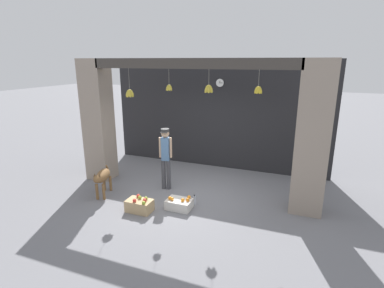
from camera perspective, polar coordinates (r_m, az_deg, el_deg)
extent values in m
plane|color=slate|center=(7.74, -1.00, -9.91)|extent=(60.00, 60.00, 0.00)
cube|color=#232326|center=(9.48, 4.71, 5.61)|extent=(6.93, 0.12, 3.39)
cube|color=gray|center=(8.86, -17.43, 4.22)|extent=(0.70, 0.60, 3.39)
cube|color=gray|center=(6.96, 21.94, 0.82)|extent=(0.70, 0.60, 3.39)
cube|color=#3D3833|center=(7.10, -0.75, 15.10)|extent=(5.03, 0.24, 0.24)
cylinder|color=#B2AD99|center=(7.89, -11.91, 12.03)|extent=(0.01, 0.01, 0.53)
ellipsoid|color=gold|center=(7.89, -11.43, 9.42)|extent=(0.14, 0.08, 0.22)
ellipsoid|color=gold|center=(7.93, -11.39, 9.46)|extent=(0.12, 0.13, 0.23)
ellipsoid|color=gold|center=(7.97, -11.63, 9.47)|extent=(0.09, 0.14, 0.22)
ellipsoid|color=gold|center=(7.96, -11.97, 9.45)|extent=(0.14, 0.11, 0.23)
ellipsoid|color=gold|center=(7.92, -12.16, 9.41)|extent=(0.14, 0.11, 0.23)
ellipsoid|color=gold|center=(7.88, -12.05, 9.38)|extent=(0.09, 0.14, 0.22)
ellipsoid|color=gold|center=(7.86, -11.73, 9.39)|extent=(0.12, 0.13, 0.23)
cylinder|color=#B2AD99|center=(7.35, -4.42, 12.65)|extent=(0.01, 0.01, 0.38)
ellipsoid|color=gold|center=(7.35, -4.10, 10.63)|extent=(0.10, 0.06, 0.16)
ellipsoid|color=gold|center=(7.38, -4.10, 10.65)|extent=(0.09, 0.09, 0.17)
ellipsoid|color=gold|center=(7.40, -4.31, 10.66)|extent=(0.07, 0.10, 0.16)
ellipsoid|color=gold|center=(7.40, -4.58, 10.65)|extent=(0.10, 0.08, 0.17)
ellipsoid|color=gold|center=(7.36, -4.69, 10.63)|extent=(0.10, 0.08, 0.17)
ellipsoid|color=gold|center=(7.33, -4.58, 10.61)|extent=(0.07, 0.10, 0.16)
ellipsoid|color=gold|center=(7.33, -4.31, 10.61)|extent=(0.09, 0.09, 0.17)
cylinder|color=#B2AD99|center=(6.94, 3.24, 12.62)|extent=(0.01, 0.01, 0.35)
ellipsoid|color=gold|center=(6.94, 3.61, 10.41)|extent=(0.13, 0.07, 0.20)
ellipsoid|color=gold|center=(7.00, 3.45, 10.46)|extent=(0.09, 0.13, 0.21)
ellipsoid|color=gold|center=(7.00, 2.96, 10.47)|extent=(0.13, 0.11, 0.21)
ellipsoid|color=gold|center=(6.94, 2.80, 10.43)|extent=(0.13, 0.11, 0.21)
ellipsoid|color=gold|center=(6.91, 3.20, 10.39)|extent=(0.09, 0.13, 0.21)
cylinder|color=#B2AD99|center=(6.64, 12.64, 12.16)|extent=(0.01, 0.01, 0.35)
ellipsoid|color=yellow|center=(6.65, 12.88, 9.98)|extent=(0.12, 0.06, 0.18)
ellipsoid|color=yellow|center=(6.69, 12.79, 10.01)|extent=(0.10, 0.10, 0.19)
ellipsoid|color=yellow|center=(6.70, 12.48, 10.04)|extent=(0.08, 0.11, 0.18)
ellipsoid|color=yellow|center=(6.69, 12.20, 10.04)|extent=(0.11, 0.09, 0.18)
ellipsoid|color=yellow|center=(6.65, 12.14, 10.01)|extent=(0.11, 0.09, 0.18)
ellipsoid|color=yellow|center=(6.62, 12.36, 9.98)|extent=(0.08, 0.11, 0.18)
ellipsoid|color=yellow|center=(6.62, 12.70, 9.96)|extent=(0.10, 0.10, 0.19)
ellipsoid|color=brown|center=(7.94, -16.60, -5.76)|extent=(0.49, 0.75, 0.28)
cylinder|color=brown|center=(7.81, -16.46, -8.74)|extent=(0.07, 0.07, 0.40)
cylinder|color=brown|center=(7.87, -17.64, -8.66)|extent=(0.07, 0.07, 0.40)
cylinder|color=brown|center=(8.27, -15.26, -7.25)|extent=(0.07, 0.07, 0.40)
cylinder|color=brown|center=(8.32, -16.37, -7.18)|extent=(0.07, 0.07, 0.40)
ellipsoid|color=brown|center=(7.59, -17.59, -6.36)|extent=(0.25, 0.30, 0.19)
cone|color=brown|center=(7.53, -17.25, -5.67)|extent=(0.06, 0.06, 0.08)
cone|color=brown|center=(7.57, -18.05, -5.63)|extent=(0.06, 0.06, 0.08)
cylinder|color=brown|center=(8.28, -15.74, -4.62)|extent=(0.11, 0.22, 0.28)
cylinder|color=#424247|center=(8.03, -4.46, -5.84)|extent=(0.11, 0.11, 0.81)
cylinder|color=#424247|center=(8.06, -5.44, -5.78)|extent=(0.11, 0.11, 0.81)
cube|color=#4C7099|center=(7.81, -5.07, -0.94)|extent=(0.23, 0.21, 0.61)
cylinder|color=tan|center=(7.77, -4.07, -0.72)|extent=(0.06, 0.06, 0.54)
cylinder|color=tan|center=(7.83, -6.08, -0.64)|extent=(0.06, 0.06, 0.54)
sphere|color=tan|center=(7.71, -5.15, 1.99)|extent=(0.21, 0.21, 0.21)
cylinder|color=#2D2D2D|center=(7.69, -5.16, 2.64)|extent=(0.21, 0.21, 0.07)
cube|color=#2D2D2D|center=(7.59, -5.33, 2.23)|extent=(0.20, 0.15, 0.01)
cube|color=silver|center=(7.11, -2.45, -11.37)|extent=(0.58, 0.41, 0.22)
sphere|color=orange|center=(6.98, -0.82, -10.59)|extent=(0.08, 0.08, 0.08)
sphere|color=orange|center=(7.03, -3.83, -10.39)|extent=(0.08, 0.08, 0.08)
sphere|color=orange|center=(6.97, -1.79, -10.61)|extent=(0.08, 0.08, 0.08)
sphere|color=orange|center=(7.11, -0.58, -10.06)|extent=(0.08, 0.08, 0.08)
sphere|color=orange|center=(7.08, -4.25, -10.23)|extent=(0.08, 0.08, 0.08)
cube|color=tan|center=(7.09, -9.98, -11.49)|extent=(0.58, 0.37, 0.27)
sphere|color=#99B238|center=(6.81, -9.20, -11.01)|extent=(0.08, 0.08, 0.08)
sphere|color=#99B238|center=(7.01, -8.78, -10.18)|extent=(0.08, 0.08, 0.08)
sphere|color=red|center=(6.94, -9.00, -10.49)|extent=(0.08, 0.08, 0.08)
sphere|color=red|center=(7.16, -10.21, -9.67)|extent=(0.08, 0.08, 0.08)
sphere|color=red|center=(6.91, -9.01, -10.61)|extent=(0.08, 0.08, 0.08)
sphere|color=red|center=(6.95, -10.90, -10.53)|extent=(0.08, 0.08, 0.08)
sphere|color=#99B238|center=(7.07, -9.92, -9.99)|extent=(0.08, 0.08, 0.08)
cylinder|color=silver|center=(7.31, 0.46, -10.62)|extent=(0.07, 0.07, 0.22)
cylinder|color=black|center=(7.26, 0.46, -9.76)|extent=(0.04, 0.04, 0.02)
cylinder|color=black|center=(9.27, 5.36, 11.53)|extent=(0.25, 0.01, 0.25)
cylinder|color=white|center=(9.26, 5.34, 11.52)|extent=(0.24, 0.02, 0.24)
cube|color=black|center=(9.24, 5.32, 11.68)|extent=(0.01, 0.01, 0.07)
cube|color=black|center=(9.23, 5.53, 11.51)|extent=(0.09, 0.01, 0.01)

